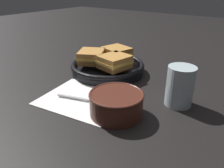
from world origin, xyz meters
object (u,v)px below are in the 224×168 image
soup_bowl (116,102)px  drinking_glass (180,86)px  sandwich_far_left (115,62)px  sandwich_near_left (117,53)px  skillet (108,67)px  sandwich_near_right (91,56)px  spoon (93,101)px

soup_bowl → drinking_glass: drinking_glass is taller
sandwich_far_left → drinking_glass: size_ratio=1.02×
soup_bowl → sandwich_near_left: (-0.20, 0.29, 0.03)m
skillet → sandwich_near_right: bearing=-146.5°
soup_bowl → sandwich_near_left: 0.35m
spoon → sandwich_near_left: 0.30m
soup_bowl → sandwich_near_right: sandwich_near_right is taller
spoon → skillet: skillet is taller
sandwich_near_left → drinking_glass: 0.34m
drinking_glass → sandwich_near_left: bearing=156.9°
soup_bowl → drinking_glass: bearing=53.1°
drinking_glass → soup_bowl: bearing=-126.9°
soup_bowl → sandwich_far_left: 0.24m
spoon → sandwich_near_left: sandwich_near_left is taller
spoon → skillet: 0.24m
sandwich_near_left → sandwich_far_left: size_ratio=1.04×
soup_bowl → sandwich_far_left: bearing=127.0°
soup_bowl → sandwich_near_right: 0.32m
skillet → sandwich_near_left: (-0.00, 0.06, 0.04)m
spoon → skillet: (-0.11, 0.22, 0.01)m
spoon → drinking_glass: 0.25m
skillet → sandwich_near_left: bearing=90.6°
drinking_glass → sandwich_far_left: bearing=170.6°
sandwich_far_left → drinking_glass: drinking_glass is taller
sandwich_far_left → sandwich_near_right: bearing=-178.5°
skillet → sandwich_far_left: bearing=-29.6°
skillet → sandwich_far_left: sandwich_far_left is taller
sandwich_near_right → drinking_glass: (0.37, -0.04, -0.01)m
sandwich_near_left → sandwich_near_right: size_ratio=0.92×
skillet → drinking_glass: bearing=-13.3°
sandwich_far_left → spoon: bearing=-73.3°
sandwich_near_left → soup_bowl: bearing=-54.7°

